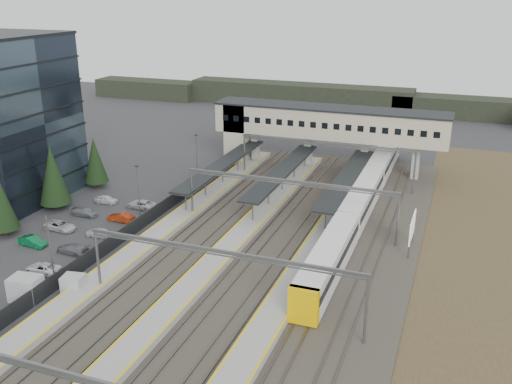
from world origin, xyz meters
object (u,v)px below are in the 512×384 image
at_px(relay_cabin_far, 73,284).
at_px(billboard, 412,229).
at_px(relay_cabin_near, 26,288).
at_px(train, 362,200).
at_px(footbridge, 313,125).

xyz_separation_m(relay_cabin_far, billboard, (32.26, 22.54, 2.06)).
bearing_deg(billboard, relay_cabin_near, -144.84).
relative_size(relay_cabin_far, billboard, 0.45).
distance_m(train, billboard, 12.95).
distance_m(relay_cabin_far, billboard, 39.41).
height_order(relay_cabin_far, billboard, billboard).
xyz_separation_m(relay_cabin_near, footbridge, (15.82, 54.14, 6.64)).
bearing_deg(footbridge, billboard, -55.00).
height_order(relay_cabin_near, relay_cabin_far, relay_cabin_near).
bearing_deg(footbridge, relay_cabin_near, -106.29).
distance_m(relay_cabin_far, footbridge, 53.20).
bearing_deg(relay_cabin_far, relay_cabin_near, -143.01).
relative_size(relay_cabin_far, footbridge, 0.06).
relative_size(relay_cabin_near, billboard, 0.60).
bearing_deg(relay_cabin_near, footbridge, 73.71).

